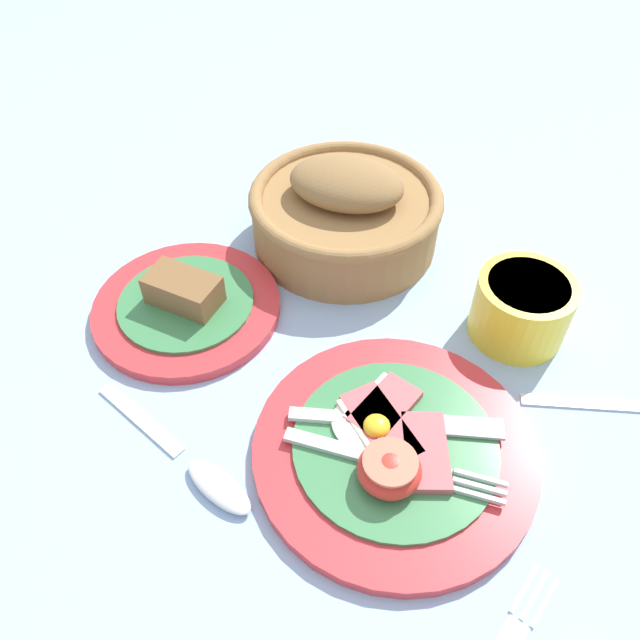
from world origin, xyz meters
TOP-DOWN VIEW (x-y plane):
  - ground_plane at (0.00, 0.00)m, footprint 3.00×3.00m
  - breakfast_plate at (0.06, -0.03)m, footprint 0.24×0.24m
  - bread_plate at (-0.20, -0.00)m, footprint 0.19×0.19m
  - sugar_cup at (0.09, 0.17)m, footprint 0.09×0.09m
  - bread_basket at (-0.13, 0.19)m, footprint 0.22×0.22m
  - teaspoon_near_cup at (-0.06, -0.13)m, footprint 0.19×0.04m

SIDE VIEW (x-z plane):
  - ground_plane at x=0.00m, z-range 0.00..0.00m
  - teaspoon_near_cup at x=-0.06m, z-range 0.00..0.01m
  - breakfast_plate at x=0.06m, z-range -0.01..0.03m
  - bread_plate at x=-0.20m, z-range -0.01..0.03m
  - sugar_cup at x=0.09m, z-range 0.00..0.07m
  - bread_basket at x=-0.13m, z-range -0.01..0.09m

